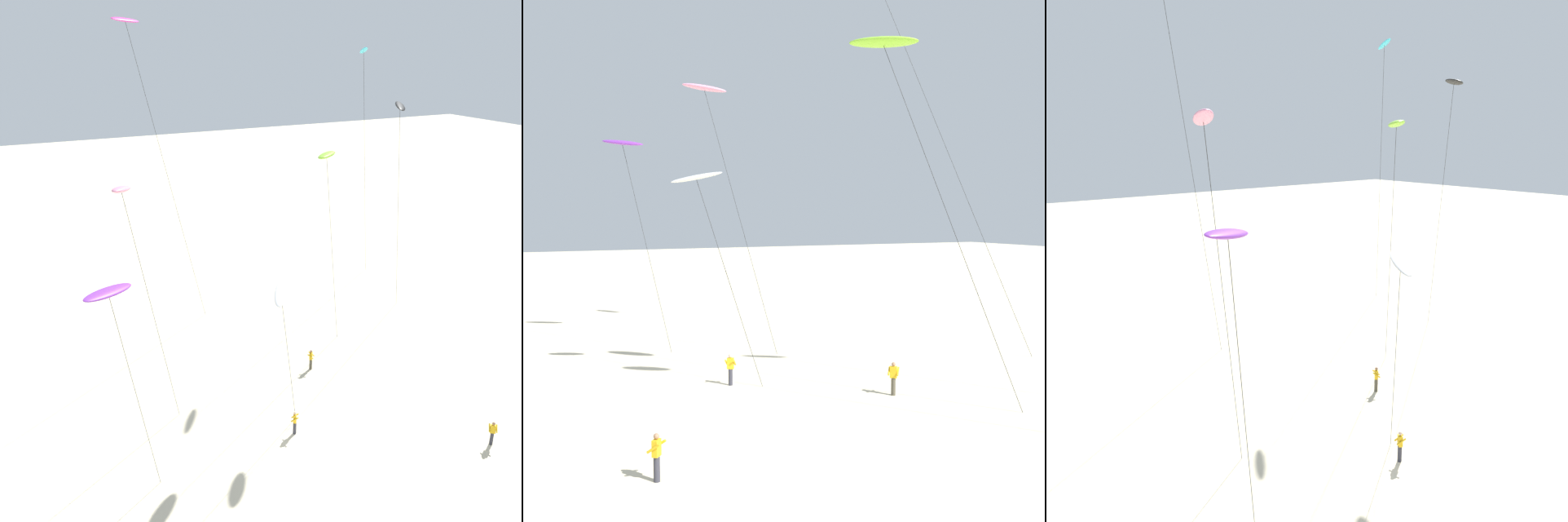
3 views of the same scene
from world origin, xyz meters
The scene contains 9 objects.
ground_plane centered at (0.00, 0.00, 0.00)m, with size 260.00×260.00×0.00m, color beige.
kite_black centered at (12.62, 10.17, 19.71)m, with size 7.98×8.13×20.29m.
kite_pink centered at (-9.69, 4.80, 17.11)m, with size 4.64×5.08×17.65m.
kite_purple centered at (-11.86, -0.16, 13.59)m, with size 4.09×3.85×14.07m.
kite_white centered at (-1.73, 1.72, 10.89)m, with size 3.80×4.08×11.38m.
kite_lime centered at (5.47, 8.72, 17.04)m, with size 6.26×6.21×17.47m.
kite_cyan centered at (15.89, 19.70, 22.97)m, with size 7.11×7.42×23.93m.
kite_flyer_nearest centered at (5.27, 9.62, 0.89)m, with size 0.73×0.73×1.67m.
kite_flyer_furthest centered at (0.05, 2.91, 0.89)m, with size 0.71×0.72×1.67m.
Camera 3 is at (-21.52, -15.63, 16.77)m, focal length 41.24 mm.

